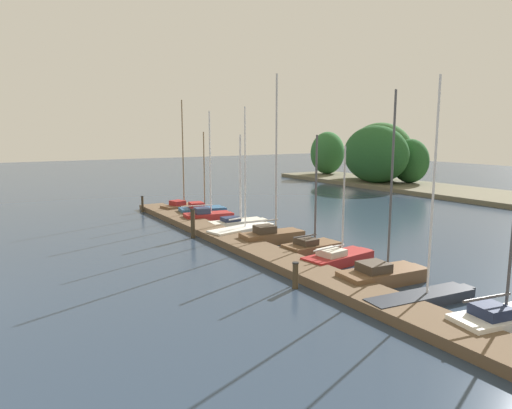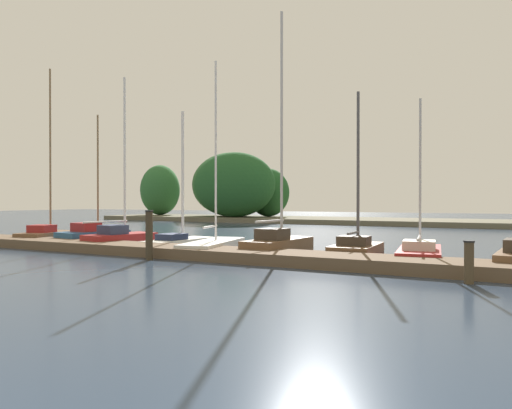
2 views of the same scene
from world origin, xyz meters
TOP-DOWN VIEW (x-y plane):
  - dock_pier at (0.00, 14.04)m, footprint 30.73×1.80m
  - far_shore at (-1.53, 40.81)m, footprint 61.55×8.04m
  - sailboat_0 at (-12.92, 15.58)m, footprint 1.86×3.23m
  - sailboat_1 at (-10.52, 16.07)m, footprint 1.84×3.32m
  - sailboat_2 at (-8.45, 15.52)m, footprint 1.68×3.43m
  - sailboat_3 at (-6.18, 16.43)m, footprint 1.33×3.71m
  - sailboat_4 at (-3.95, 15.54)m, footprint 1.96×4.38m
  - sailboat_5 at (-1.49, 15.88)m, footprint 1.42×3.56m
  - sailboat_6 at (1.12, 16.41)m, footprint 1.39×2.94m
  - sailboat_7 at (3.15, 16.30)m, footprint 1.63×3.76m
  - mooring_piling_1 at (-4.70, 12.77)m, footprint 0.27×0.27m
  - mooring_piling_2 at (4.78, 12.69)m, footprint 0.25×0.25m

SIDE VIEW (x-z plane):
  - dock_pier at x=0.00m, z-range 0.00..0.35m
  - sailboat_4 at x=-3.95m, z-range -3.25..3.82m
  - sailboat_7 at x=3.15m, z-range -2.28..2.86m
  - sailboat_3 at x=-6.18m, z-range -2.46..3.10m
  - sailboat_6 at x=1.12m, z-range -2.45..3.13m
  - sailboat_1 at x=-10.52m, z-range -2.49..3.23m
  - sailboat_0 at x=-12.92m, z-range -3.58..4.36m
  - sailboat_2 at x=-8.45m, z-range -3.09..3.92m
  - sailboat_5 at x=-1.49m, z-range -3.83..4.74m
  - mooring_piling_2 at x=4.78m, z-range 0.01..1.00m
  - mooring_piling_1 at x=-4.70m, z-range 0.01..1.61m
  - far_shore at x=-1.53m, z-range -0.70..6.33m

